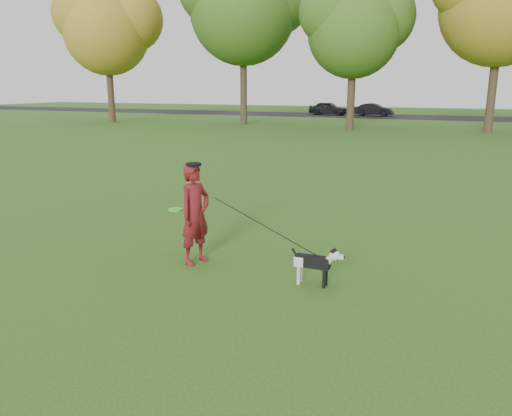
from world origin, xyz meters
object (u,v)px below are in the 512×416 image
at_px(man, 195,214).
at_px(dog, 317,261).
at_px(car_left, 328,108).
at_px(car_mid, 374,110).

relative_size(man, dog, 2.05).
bearing_deg(car_left, car_mid, -83.90).
xyz_separation_m(dog, car_mid, (-5.99, 39.85, 0.22)).
relative_size(dog, car_left, 0.21).
xyz_separation_m(man, dog, (2.00, -0.18, -0.43)).
xyz_separation_m(man, car_left, (-8.18, 39.66, -0.16)).
xyz_separation_m(car_left, car_mid, (4.19, 0.00, -0.05)).
height_order(dog, car_mid, car_mid).
distance_m(dog, car_left, 41.13).
height_order(man, dog, man).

